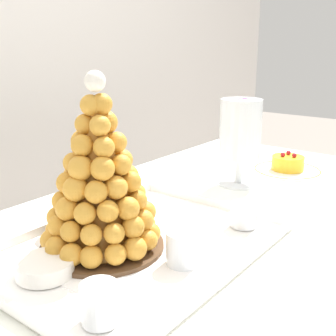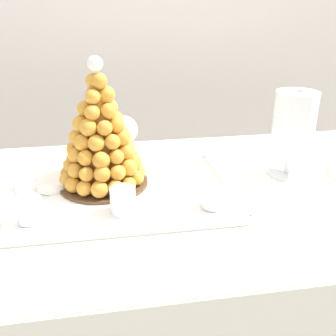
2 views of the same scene
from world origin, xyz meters
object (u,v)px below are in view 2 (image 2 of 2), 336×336
(dessert_cup_mid_left, at_px, (123,201))
(dessert_cup_centre, at_px, (214,198))
(serving_tray, at_px, (122,192))
(croquembouche, at_px, (101,138))
(macaron_goblet, at_px, (294,123))
(dessert_cup_left, at_px, (30,210))
(creme_brulee_ramekin, at_px, (54,182))
(wine_glass, at_px, (124,131))

(dessert_cup_mid_left, xyz_separation_m, dessert_cup_centre, (0.21, -0.01, -0.00))
(serving_tray, xyz_separation_m, dessert_cup_mid_left, (-0.00, -0.11, 0.03))
(croquembouche, relative_size, macaron_goblet, 1.32)
(serving_tray, bearing_deg, macaron_goblet, 5.09)
(serving_tray, distance_m, croquembouche, 0.14)
(dessert_cup_mid_left, relative_size, dessert_cup_centre, 1.07)
(dessert_cup_left, relative_size, dessert_cup_centre, 1.02)
(creme_brulee_ramekin, bearing_deg, macaron_goblet, -1.12)
(dessert_cup_left, xyz_separation_m, creme_brulee_ramekin, (0.03, 0.16, -0.01))
(serving_tray, height_order, croquembouche, croquembouche)
(dessert_cup_centre, distance_m, creme_brulee_ramekin, 0.41)
(serving_tray, bearing_deg, dessert_cup_mid_left, -91.76)
(dessert_cup_centre, bearing_deg, serving_tray, 151.35)
(macaron_goblet, bearing_deg, serving_tray, -174.91)
(wine_glass, bearing_deg, croquembouche, -119.61)
(croquembouche, relative_size, dessert_cup_centre, 5.85)
(dessert_cup_left, bearing_deg, croquembouche, 45.07)
(creme_brulee_ramekin, height_order, macaron_goblet, macaron_goblet)
(macaron_goblet, bearing_deg, dessert_cup_left, -167.21)
(serving_tray, bearing_deg, dessert_cup_left, -151.61)
(croquembouche, relative_size, wine_glass, 2.06)
(dessert_cup_left, relative_size, wine_glass, 0.36)
(croquembouche, xyz_separation_m, dessert_cup_mid_left, (0.04, -0.15, -0.10))
(croquembouche, xyz_separation_m, creme_brulee_ramekin, (-0.13, 0.00, -0.11))
(macaron_goblet, relative_size, wine_glass, 1.56)
(dessert_cup_centre, bearing_deg, croquembouche, 147.16)
(creme_brulee_ramekin, xyz_separation_m, wine_glass, (0.19, 0.10, 0.09))
(wine_glass, bearing_deg, creme_brulee_ramekin, -151.02)
(serving_tray, xyz_separation_m, dessert_cup_centre, (0.21, -0.11, 0.03))
(serving_tray, bearing_deg, wine_glass, 83.83)
(croquembouche, distance_m, macaron_goblet, 0.51)
(macaron_goblet, bearing_deg, dessert_cup_mid_left, -162.54)
(croquembouche, height_order, macaron_goblet, croquembouche)
(serving_tray, distance_m, dessert_cup_mid_left, 0.11)
(serving_tray, distance_m, dessert_cup_left, 0.23)
(wine_glass, bearing_deg, serving_tray, -96.17)
(creme_brulee_ramekin, height_order, wine_glass, wine_glass)
(dessert_cup_centre, xyz_separation_m, macaron_goblet, (0.26, 0.15, 0.12))
(dessert_cup_centre, height_order, macaron_goblet, macaron_goblet)
(dessert_cup_mid_left, height_order, wine_glass, wine_glass)
(dessert_cup_left, xyz_separation_m, dessert_cup_mid_left, (0.20, 0.00, 0.00))
(serving_tray, relative_size, dessert_cup_mid_left, 9.06)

